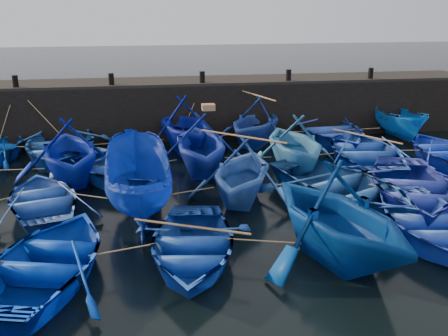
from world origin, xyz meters
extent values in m
plane|color=black|center=(0.00, 0.00, 0.00)|extent=(120.00, 120.00, 0.00)
cube|color=black|center=(0.00, 10.50, 1.25)|extent=(26.00, 2.50, 2.50)
cube|color=black|center=(0.00, 10.50, 2.56)|extent=(26.00, 2.50, 0.12)
cylinder|color=black|center=(-8.00, 9.60, 2.87)|extent=(0.24, 0.24, 0.50)
cylinder|color=black|center=(-4.00, 9.60, 2.87)|extent=(0.24, 0.24, 0.50)
cylinder|color=black|center=(0.00, 9.60, 2.87)|extent=(0.24, 0.24, 0.50)
cylinder|color=black|center=(4.00, 9.60, 2.87)|extent=(0.24, 0.24, 0.50)
cylinder|color=black|center=(8.00, 9.60, 2.87)|extent=(0.24, 0.24, 0.50)
imported|color=#1B4F95|center=(-6.07, 7.35, 0.60)|extent=(4.46, 6.01, 1.20)
imported|color=#05138E|center=(-1.00, 7.73, 1.19)|extent=(4.82, 5.28, 2.37)
imported|color=#1F3F93|center=(2.18, 8.19, 1.11)|extent=(5.40, 5.54, 2.22)
imported|color=#1E3E9C|center=(5.61, 8.12, 0.57)|extent=(4.21, 5.71, 1.15)
imported|color=#0857B7|center=(8.96, 8.21, 0.77)|extent=(1.57, 4.02, 1.54)
imported|color=#081F95|center=(-5.25, 4.53, 1.20)|extent=(4.76, 5.26, 2.41)
imported|color=blue|center=(-3.69, 4.34, 0.51)|extent=(5.80, 6.09, 1.03)
imported|color=#1731A5|center=(-0.62, 4.83, 1.19)|extent=(3.90, 4.52, 2.38)
imported|color=#2E74B9|center=(2.92, 4.63, 1.11)|extent=(3.95, 4.49, 2.23)
imported|color=#1941A5|center=(5.82, 4.80, 0.57)|extent=(4.56, 5.91, 1.13)
imported|color=#1433CD|center=(9.08, 4.58, 0.48)|extent=(3.53, 4.78, 0.96)
imported|color=blue|center=(-5.75, 1.93, 0.44)|extent=(4.04, 4.89, 0.88)
imported|color=navy|center=(-2.91, 1.39, 1.02)|extent=(2.23, 5.36, 2.04)
imported|color=blue|center=(0.36, 1.81, 1.07)|extent=(4.77, 5.08, 2.14)
imported|color=navy|center=(3.52, 1.33, 0.57)|extent=(5.96, 6.70, 1.15)
imported|color=navy|center=(5.68, 0.93, 0.56)|extent=(5.33, 6.32, 1.12)
imported|color=#002AA6|center=(-4.89, -2.14, 0.51)|extent=(4.60, 5.59, 1.01)
imported|color=#1541A1|center=(-1.58, -1.77, 0.46)|extent=(3.75, 4.82, 0.92)
imported|color=navy|center=(1.94, -2.29, 1.27)|extent=(5.52, 5.93, 2.54)
imported|color=blue|center=(4.86, -1.44, 0.49)|extent=(4.06, 5.21, 0.99)
cube|color=#9A6943|center=(-0.32, 4.83, 2.49)|extent=(0.46, 0.36, 0.22)
cylinder|color=tan|center=(-7.41, 7.47, 0.55)|extent=(0.89, 0.28, 0.04)
cylinder|color=tan|center=(-3.54, 7.54, 0.55)|extent=(3.28, 0.42, 0.04)
cylinder|color=tan|center=(0.59, 7.96, 0.55)|extent=(1.39, 0.49, 0.04)
cylinder|color=tan|center=(3.89, 8.16, 0.55)|extent=(1.63, 0.10, 0.04)
cylinder|color=tan|center=(7.28, 8.17, 0.55)|extent=(1.56, 0.13, 0.04)
cylinder|color=tan|center=(-7.29, 4.59, 0.55)|extent=(2.28, 0.15, 0.04)
cylinder|color=tan|center=(-4.47, 4.44, 0.55)|extent=(0.26, 0.21, 0.04)
cylinder|color=tan|center=(-2.15, 4.59, 0.55)|extent=(1.29, 0.52, 0.04)
cylinder|color=tan|center=(1.15, 4.73, 0.55)|extent=(1.74, 0.24, 0.04)
cylinder|color=tan|center=(4.37, 4.71, 0.55)|extent=(1.10, 0.21, 0.04)
cylinder|color=tan|center=(7.45, 4.69, 0.55)|extent=(1.47, 0.25, 0.04)
cylinder|color=tan|center=(-4.33, 1.66, 0.55)|extent=(1.06, 0.57, 0.04)
cylinder|color=tan|center=(-1.27, 1.60, 0.55)|extent=(1.48, 0.46, 0.04)
cylinder|color=tan|center=(1.94, 1.57, 0.55)|extent=(1.37, 0.51, 0.04)
cylinder|color=tan|center=(4.60, 1.13, 0.55)|extent=(0.39, 0.42, 0.04)
cylinder|color=tan|center=(-3.24, -1.96, 0.55)|extent=(1.52, 0.40, 0.04)
cylinder|color=tan|center=(0.18, -2.03, 0.55)|extent=(1.73, 0.55, 0.04)
cylinder|color=tan|center=(3.40, -1.87, 0.55)|extent=(1.14, 0.87, 0.04)
cylinder|color=tan|center=(-8.38, 9.15, 1.58)|extent=(0.80, 0.75, 2.09)
cylinder|color=tan|center=(-7.04, 9.02, 1.58)|extent=(1.96, 1.00, 2.10)
cylinder|color=tan|center=(-0.50, 9.21, 1.58)|extent=(1.04, 0.62, 2.09)
cylinder|color=tan|center=(3.09, 9.44, 1.58)|extent=(1.85, 0.15, 2.09)
cylinder|color=tan|center=(4.80, 9.41, 1.58)|extent=(1.64, 0.21, 2.09)
cylinder|color=tan|center=(8.48, 9.46, 1.58)|extent=(0.99, 0.12, 2.09)
cylinder|color=#99724C|center=(2.18, 8.19, 2.25)|extent=(1.08, 2.84, 0.06)
cylinder|color=#99724C|center=(5.82, 4.80, 1.16)|extent=(1.77, 2.49, 0.06)
cylinder|color=#99724C|center=(0.36, 1.81, 2.17)|extent=(2.34, 1.97, 0.06)
cylinder|color=#99724C|center=(-1.58, -1.77, 0.95)|extent=(2.74, 1.32, 0.06)
camera|label=1|loc=(-2.47, -12.76, 6.18)|focal=40.00mm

